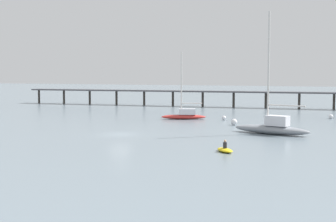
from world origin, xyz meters
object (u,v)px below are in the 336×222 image
(pier, at_px, (283,89))
(sailboat_red, at_px, (184,114))
(sailboat_gray, at_px, (272,126))
(mooring_buoy_far, at_px, (234,122))
(mooring_buoy_outer, at_px, (331,117))
(dinghy_yellow, at_px, (225,150))
(mooring_buoy_mid, at_px, (224,118))

(pier, height_order, sailboat_red, sailboat_red)
(pier, relative_size, sailboat_gray, 6.07)
(mooring_buoy_far, bearing_deg, mooring_buoy_outer, 48.51)
(mooring_buoy_outer, bearing_deg, dinghy_yellow, -103.11)
(dinghy_yellow, relative_size, mooring_buoy_mid, 3.70)
(dinghy_yellow, bearing_deg, sailboat_gray, 80.81)
(pier, bearing_deg, mooring_buoy_far, -94.50)
(sailboat_gray, height_order, dinghy_yellow, sailboat_gray)
(mooring_buoy_far, distance_m, mooring_buoy_outer, 18.74)
(pier, relative_size, dinghy_yellow, 34.95)
(dinghy_yellow, relative_size, mooring_buoy_far, 2.86)
(mooring_buoy_far, bearing_deg, sailboat_red, 148.47)
(sailboat_red, xyz_separation_m, mooring_buoy_outer, (21.49, 8.47, -0.39))
(sailboat_gray, bearing_deg, mooring_buoy_far, 128.80)
(mooring_buoy_outer, bearing_deg, sailboat_red, -158.50)
(sailboat_gray, xyz_separation_m, mooring_buoy_far, (-6.30, 7.84, -0.50))
(sailboat_red, height_order, dinghy_yellow, sailboat_red)
(pier, height_order, dinghy_yellow, pier)
(mooring_buoy_mid, distance_m, mooring_buoy_outer, 17.23)
(mooring_buoy_mid, relative_size, mooring_buoy_far, 0.77)
(mooring_buoy_mid, height_order, mooring_buoy_outer, mooring_buoy_outer)
(sailboat_gray, distance_m, mooring_buoy_mid, 16.83)
(sailboat_red, height_order, mooring_buoy_far, sailboat_red)
(pier, height_order, mooring_buoy_far, pier)
(sailboat_red, bearing_deg, mooring_buoy_mid, 5.99)
(mooring_buoy_mid, bearing_deg, mooring_buoy_far, -64.74)
(sailboat_gray, height_order, mooring_buoy_mid, sailboat_gray)
(mooring_buoy_mid, bearing_deg, mooring_buoy_outer, 27.01)
(sailboat_red, xyz_separation_m, dinghy_yellow, (13.06, -27.74, -0.52))
(pier, distance_m, dinghy_yellow, 55.70)
(mooring_buoy_mid, xyz_separation_m, mooring_buoy_far, (2.93, -6.22, 0.10))
(sailboat_gray, bearing_deg, sailboat_red, 138.92)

